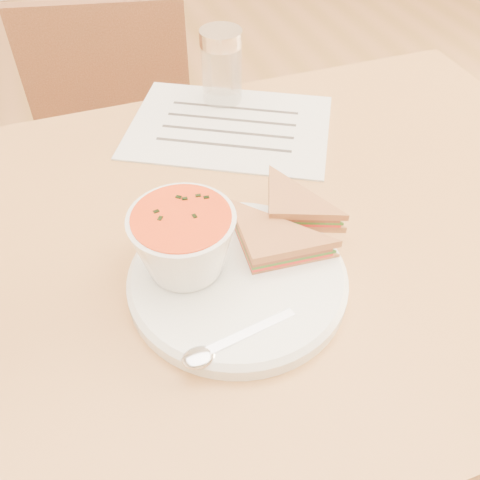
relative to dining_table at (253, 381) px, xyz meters
name	(u,v)px	position (x,y,z in m)	size (l,w,h in m)	color
floor	(250,467)	(0.00, 0.00, -0.38)	(5.00, 6.00, 0.01)	olive
dining_table	(253,381)	(0.00, 0.00, 0.00)	(1.00, 0.70, 0.75)	#A06331
chair_far	(122,207)	(-0.13, 0.51, 0.03)	(0.36, 0.36, 0.80)	#5A311B
plate	(238,280)	(-0.06, -0.08, 0.38)	(0.25, 0.25, 0.02)	white
soup_bowl	(184,245)	(-0.11, -0.05, 0.43)	(0.11, 0.11, 0.08)	white
sandwich_half_a	(252,269)	(-0.04, -0.09, 0.41)	(0.10, 0.10, 0.03)	#BB7342
sandwich_half_b	(269,223)	(0.00, -0.04, 0.42)	(0.09, 0.09, 0.03)	#BB7342
spoon	(243,336)	(-0.08, -0.16, 0.40)	(0.17, 0.03, 0.01)	silver
paper_menu	(229,126)	(0.04, 0.23, 0.38)	(0.31, 0.23, 0.00)	silver
condiment_shaker	(222,67)	(0.05, 0.31, 0.43)	(0.07, 0.07, 0.12)	silver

